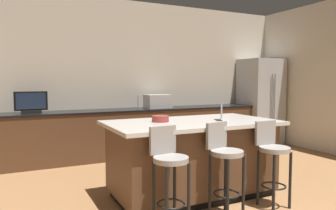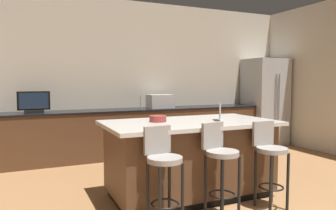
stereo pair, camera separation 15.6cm
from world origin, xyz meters
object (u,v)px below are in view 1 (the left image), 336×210
refrigerator (260,101)px  bar_stool_right (272,156)px  tv_monitor (31,103)px  cell_phone (218,120)px  microwave (158,101)px  fruit_bowl (160,119)px  bar_stool_center (224,161)px  bar_stool_left (169,168)px  kitchen_island (192,158)px

refrigerator → bar_stool_right: size_ratio=1.98×
tv_monitor → cell_phone: 3.14m
microwave → fruit_bowl: bearing=-113.4°
tv_monitor → fruit_bowl: 2.57m
bar_stool_center → bar_stool_right: bearing=-13.0°
bar_stool_left → bar_stool_right: 1.30m
bar_stool_center → cell_phone: 0.78m
refrigerator → microwave: refrigerator is taller
kitchen_island → cell_phone: size_ratio=13.96×
refrigerator → tv_monitor: 4.85m
microwave → cell_phone: microwave is taller
microwave → bar_stool_right: 3.08m
refrigerator → bar_stool_center: 4.33m
tv_monitor → bar_stool_center: tv_monitor is taller
kitchen_island → microwave: size_ratio=4.36×
microwave → fruit_bowl: microwave is taller
microwave → tv_monitor: bearing=-178.7°
kitchen_island → microwave: (0.59, 2.36, 0.55)m
refrigerator → bar_stool_center: (-3.14, -2.96, -0.36)m
kitchen_island → microwave: 2.49m
kitchen_island → tv_monitor: 2.93m
bar_stool_right → cell_phone: bearing=116.2°
bar_stool_left → tv_monitor: bearing=103.5°
refrigerator → microwave: size_ratio=4.00×
cell_phone → microwave: bearing=104.5°
microwave → fruit_bowl: 2.45m
tv_monitor → fruit_bowl: (1.33, -2.20, -0.09)m
bar_stool_left → fruit_bowl: (0.27, 0.78, 0.38)m
kitchen_island → fruit_bowl: (-0.38, 0.11, 0.50)m
bar_stool_right → cell_phone: 0.78m
microwave → bar_stool_left: bearing=-112.3°
bar_stool_right → fruit_bowl: 1.36m
tv_monitor → bar_stool_right: (2.36, -3.00, -0.48)m
tv_monitor → bar_stool_right: tv_monitor is taller
bar_stool_center → bar_stool_right: bar_stool_center is taller
tv_monitor → bar_stool_left: size_ratio=0.52×
bar_stool_center → cell_phone: size_ratio=6.60×
refrigerator → cell_phone: refrigerator is taller
bar_stool_center → bar_stool_right: size_ratio=1.02×
microwave → bar_stool_right: microwave is taller
kitchen_island → fruit_bowl: bearing=164.4°
microwave → cell_phone: 2.45m
kitchen_island → refrigerator: (3.13, 2.28, 0.48)m
tv_monitor → cell_phone: size_ratio=3.42×
microwave → bar_stool_left: 3.31m
kitchen_island → bar_stool_right: 0.95m
kitchen_island → tv_monitor: bearing=126.6°
tv_monitor → cell_phone: tv_monitor is taller
bar_stool_right → refrigerator: bearing=49.2°
bar_stool_center → refrigerator: bearing=31.0°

